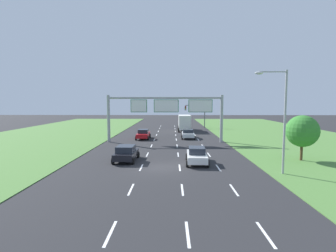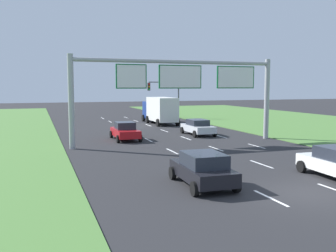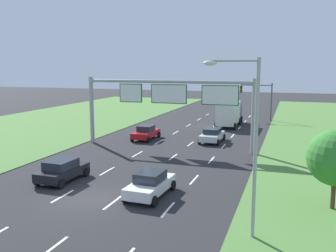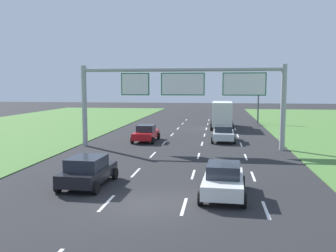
{
  "view_description": "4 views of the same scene",
  "coord_description": "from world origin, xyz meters",
  "views": [
    {
      "loc": [
        1.03,
        -23.34,
        5.91
      ],
      "look_at": [
        0.51,
        12.33,
        2.69
      ],
      "focal_mm": 28.0,
      "sensor_mm": 36.0,
      "label": 1
    },
    {
      "loc": [
        -10.79,
        -12.88,
        4.62
      ],
      "look_at": [
        -0.72,
        15.81,
        1.41
      ],
      "focal_mm": 40.0,
      "sensor_mm": 36.0,
      "label": 2
    },
    {
      "loc": [
        11.68,
        -19.29,
        8.13
      ],
      "look_at": [
        1.12,
        12.41,
        2.73
      ],
      "focal_mm": 40.0,
      "sensor_mm": 36.0,
      "label": 3
    },
    {
      "loc": [
        3.18,
        -15.84,
        5.25
      ],
      "look_at": [
        -1.19,
        16.54,
        1.74
      ],
      "focal_mm": 40.0,
      "sensor_mm": 36.0,
      "label": 4
    }
  ],
  "objects": [
    {
      "name": "lane_dashes_inner_right",
      "position": [
        1.75,
        12.0,
        0.0
      ],
      "size": [
        0.14,
        62.4,
        0.01
      ],
      "color": "white",
      "rests_on": "ground_plane"
    },
    {
      "name": "roadside_tree_near",
      "position": [
        14.16,
        3.0,
        3.03
      ],
      "size": [
        3.2,
        3.2,
        4.64
      ],
      "color": "#513823",
      "rests_on": "ground_plane"
    },
    {
      "name": "car_far_ahead",
      "position": [
        3.47,
        1.83,
        0.78
      ],
      "size": [
        2.27,
        4.37,
        1.57
      ],
      "rotation": [
        0.0,
        0.0,
        -0.04
      ],
      "color": "white",
      "rests_on": "ground_plane"
    },
    {
      "name": "box_truck",
      "position": [
        3.65,
        31.34,
        1.77
      ],
      "size": [
        2.74,
        7.99,
        3.29
      ],
      "rotation": [
        0.0,
        0.0,
        -0.01
      ],
      "color": "navy",
      "rests_on": "ground_plane"
    },
    {
      "name": "ground_plane",
      "position": [
        0.0,
        0.0,
        0.0
      ],
      "size": [
        200.0,
        200.0,
        0.0
      ],
      "primitive_type": "plane",
      "color": "#262628"
    },
    {
      "name": "car_lead_silver",
      "position": [
        -3.59,
        2.74,
        0.8
      ],
      "size": [
        2.3,
        4.21,
        1.57
      ],
      "rotation": [
        0.0,
        0.0,
        -0.04
      ],
      "color": "black",
      "rests_on": "ground_plane"
    },
    {
      "name": "car_mid_lane",
      "position": [
        3.69,
        19.76,
        0.76
      ],
      "size": [
        2.25,
        4.39,
        1.48
      ],
      "rotation": [
        0.0,
        0.0,
        -0.02
      ],
      "color": "silver",
      "rests_on": "ground_plane"
    },
    {
      "name": "traffic_light_mast",
      "position": [
        6.81,
        38.15,
        3.87
      ],
      "size": [
        4.76,
        0.49,
        5.6
      ],
      "color": "#47494F",
      "rests_on": "ground_plane"
    },
    {
      "name": "lane_dashes_inner_left",
      "position": [
        -1.75,
        12.0,
        0.0
      ],
      "size": [
        0.14,
        62.4,
        0.01
      ],
      "color": "white",
      "rests_on": "ground_plane"
    },
    {
      "name": "sign_gantry",
      "position": [
        0.36,
        15.43,
        4.94
      ],
      "size": [
        17.24,
        0.44,
        7.0
      ],
      "color": "#9EA0A5",
      "rests_on": "ground_plane"
    },
    {
      "name": "lane_dashes_slip",
      "position": [
        5.25,
        12.0,
        0.0
      ],
      "size": [
        0.14,
        62.4,
        0.01
      ],
      "color": "white",
      "rests_on": "ground_plane"
    },
    {
      "name": "car_near_red",
      "position": [
        -3.62,
        18.83,
        0.77
      ],
      "size": [
        2.15,
        4.36,
        1.55
      ],
      "rotation": [
        0.0,
        0.0,
        -0.01
      ],
      "color": "red",
      "rests_on": "ground_plane"
    },
    {
      "name": "street_lamp",
      "position": [
        9.81,
        -2.06,
        5.08
      ],
      "size": [
        2.61,
        0.32,
        8.5
      ],
      "color": "#9EA0A5",
      "rests_on": "ground_plane"
    }
  ]
}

